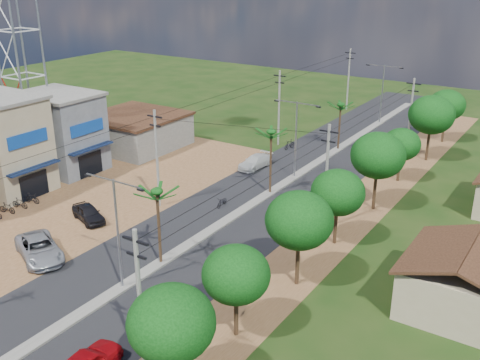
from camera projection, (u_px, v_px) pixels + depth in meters
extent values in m
plane|color=black|center=(123.00, 288.00, 38.32)|extent=(160.00, 160.00, 0.00)
cube|color=black|center=(242.00, 212.00, 50.02)|extent=(12.00, 110.00, 0.04)
cube|color=#605E56|center=(259.00, 200.00, 52.34)|extent=(1.00, 90.00, 0.18)
cube|color=brown|center=(66.00, 201.00, 52.17)|extent=(18.00, 46.00, 0.04)
cube|color=brown|center=(329.00, 235.00, 45.71)|extent=(5.00, 90.00, 0.03)
cube|color=gray|center=(2.00, 146.00, 53.32)|extent=(8.00, 6.00, 9.00)
cube|color=#0F1D3E|center=(34.00, 168.00, 51.59)|extent=(0.80, 5.40, 0.15)
cube|color=black|center=(34.00, 185.00, 52.43)|extent=(0.10, 3.00, 2.40)
cube|color=navy|center=(28.00, 139.00, 50.76)|extent=(0.12, 4.20, 1.20)
cube|color=#52555B|center=(61.00, 133.00, 58.97)|extent=(8.00, 6.00, 8.00)
cube|color=#605E56|center=(56.00, 94.00, 57.46)|extent=(8.40, 6.40, 0.30)
cube|color=#0F1D3E|center=(91.00, 148.00, 57.06)|extent=(0.80, 5.40, 0.15)
cube|color=black|center=(91.00, 164.00, 57.89)|extent=(0.10, 3.00, 2.40)
cube|color=navy|center=(87.00, 128.00, 56.46)|extent=(0.12, 4.20, 1.20)
cube|color=#605E56|center=(135.00, 132.00, 67.07)|extent=(10.00, 10.00, 3.60)
cube|color=black|center=(134.00, 116.00, 66.34)|extent=(10.40, 10.40, 0.30)
cube|color=gray|center=(465.00, 288.00, 35.37)|extent=(7.00, 7.00, 3.30)
ellipsoid|color=black|center=(171.00, 323.00, 27.17)|extent=(4.40, 4.40, 3.74)
cylinder|color=black|center=(236.00, 307.00, 32.89)|extent=(0.28, 0.28, 3.85)
ellipsoid|color=black|center=(236.00, 274.00, 32.09)|extent=(4.00, 4.00, 3.40)
cylinder|color=black|center=(298.00, 255.00, 38.03)|extent=(0.28, 0.28, 4.55)
ellipsoid|color=black|center=(299.00, 220.00, 37.08)|extent=(4.60, 4.60, 3.91)
cylinder|color=black|center=(336.00, 220.00, 43.74)|extent=(0.28, 0.28, 4.06)
ellipsoid|color=black|center=(338.00, 192.00, 42.89)|extent=(4.20, 4.20, 3.57)
cylinder|color=black|center=(375.00, 184.00, 49.75)|extent=(0.28, 0.28, 4.76)
ellipsoid|color=black|center=(378.00, 155.00, 48.77)|extent=(4.80, 4.80, 4.08)
cylinder|color=black|center=(399.00, 164.00, 56.41)|extent=(0.28, 0.28, 3.64)
ellipsoid|color=black|center=(401.00, 144.00, 55.65)|extent=(3.80, 3.80, 3.23)
cylinder|color=black|center=(429.00, 139.00, 62.12)|extent=(0.28, 0.28, 4.90)
ellipsoid|color=black|center=(432.00, 115.00, 61.10)|extent=(5.00, 5.00, 4.25)
cylinder|color=black|center=(444.00, 125.00, 68.62)|extent=(0.28, 0.28, 4.34)
ellipsoid|color=black|center=(447.00, 105.00, 67.72)|extent=(4.40, 4.40, 3.74)
cylinder|color=black|center=(159.00, 228.00, 40.38)|extent=(0.22, 0.22, 5.80)
cylinder|color=black|center=(271.00, 163.00, 52.81)|extent=(0.22, 0.22, 6.20)
cylinder|color=black|center=(339.00, 128.00, 65.43)|extent=(0.22, 0.22, 5.50)
cylinder|color=gray|center=(118.00, 236.00, 36.86)|extent=(0.16, 0.16, 8.00)
cube|color=gray|center=(127.00, 185.00, 34.83)|extent=(2.40, 0.08, 0.08)
cube|color=gray|center=(100.00, 177.00, 36.05)|extent=(2.40, 0.08, 0.08)
cube|color=black|center=(141.00, 190.00, 34.31)|extent=(0.50, 0.18, 0.12)
cube|color=black|center=(88.00, 175.00, 36.65)|extent=(0.50, 0.18, 0.12)
cylinder|color=gray|center=(296.00, 141.00, 56.38)|extent=(0.16, 0.16, 8.00)
cube|color=gray|center=(308.00, 104.00, 54.36)|extent=(2.40, 0.08, 0.08)
cube|color=gray|center=(286.00, 101.00, 55.57)|extent=(2.40, 0.08, 0.08)
cube|color=black|center=(318.00, 107.00, 53.83)|extent=(0.50, 0.18, 0.12)
cube|color=black|center=(277.00, 101.00, 56.17)|extent=(0.50, 0.18, 0.12)
cylinder|color=gray|center=(382.00, 95.00, 75.91)|extent=(0.16, 0.16, 8.00)
cube|color=gray|center=(393.00, 67.00, 73.88)|extent=(2.40, 0.08, 0.08)
cube|color=gray|center=(376.00, 65.00, 75.10)|extent=(2.40, 0.08, 0.08)
cube|color=black|center=(402.00, 68.00, 73.36)|extent=(0.50, 0.18, 0.12)
cube|color=black|center=(368.00, 65.00, 75.69)|extent=(0.50, 0.18, 0.12)
cylinder|color=#605E56|center=(157.00, 159.00, 49.61)|extent=(0.24, 0.24, 9.00)
cube|color=black|center=(155.00, 117.00, 48.19)|extent=(1.60, 0.12, 0.12)
cube|color=black|center=(155.00, 126.00, 48.48)|extent=(1.20, 0.12, 0.12)
cylinder|color=#605E56|center=(279.00, 108.00, 66.79)|extent=(0.24, 0.24, 9.00)
cube|color=black|center=(280.00, 76.00, 65.37)|extent=(1.60, 0.12, 0.12)
cube|color=black|center=(280.00, 83.00, 65.66)|extent=(1.20, 0.12, 0.12)
cylinder|color=#605E56|center=(348.00, 79.00, 83.18)|extent=(0.24, 0.24, 9.00)
cube|color=black|center=(350.00, 53.00, 81.77)|extent=(1.60, 0.12, 0.12)
cube|color=black|center=(350.00, 58.00, 82.06)|extent=(1.20, 0.12, 0.12)
cylinder|color=#605E56|center=(141.00, 310.00, 28.18)|extent=(0.24, 0.24, 9.00)
cube|color=black|center=(135.00, 241.00, 26.77)|extent=(1.60, 0.12, 0.12)
cube|color=black|center=(136.00, 255.00, 27.06)|extent=(1.20, 0.12, 0.12)
cylinder|color=#605E56|center=(326.00, 178.00, 45.36)|extent=(0.24, 0.24, 9.00)
cube|color=black|center=(329.00, 132.00, 43.95)|extent=(1.60, 0.12, 0.12)
cube|color=black|center=(328.00, 141.00, 44.24)|extent=(1.20, 0.12, 0.12)
cylinder|color=#605E56|center=(410.00, 118.00, 62.54)|extent=(0.24, 0.24, 9.00)
cube|color=black|center=(414.00, 84.00, 61.13)|extent=(1.60, 0.12, 0.12)
cube|color=black|center=(413.00, 91.00, 61.42)|extent=(1.20, 0.12, 0.12)
imported|color=gray|center=(289.00, 220.00, 46.91)|extent=(1.50, 4.10, 1.34)
imported|color=#B1B1AD|center=(255.00, 162.00, 60.43)|extent=(2.23, 4.72, 1.33)
imported|color=gray|center=(39.00, 249.00, 41.87)|extent=(6.29, 4.78, 1.59)
imported|color=black|center=(88.00, 214.00, 47.99)|extent=(4.46, 2.97, 1.41)
imported|color=black|center=(222.00, 202.00, 50.92)|extent=(0.82, 1.78, 0.90)
imported|color=black|center=(290.00, 145.00, 66.49)|extent=(0.78, 1.95, 1.14)
imported|color=black|center=(7.00, 208.00, 49.55)|extent=(1.73, 0.82, 1.00)
imported|color=black|center=(20.00, 203.00, 50.56)|extent=(1.73, 0.82, 1.00)
imported|color=black|center=(32.00, 198.00, 51.58)|extent=(1.73, 0.82, 1.00)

